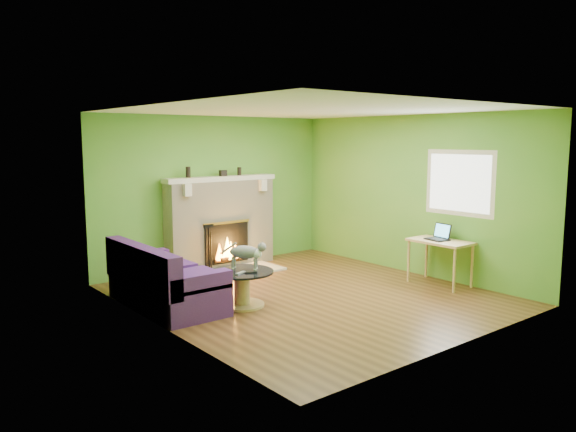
{
  "coord_description": "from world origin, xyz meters",
  "views": [
    {
      "loc": [
        -5.1,
        -5.88,
        2.21
      ],
      "look_at": [
        -0.05,
        0.4,
        1.1
      ],
      "focal_mm": 35.0,
      "sensor_mm": 36.0,
      "label": 1
    }
  ],
  "objects_px": {
    "sofa": "(163,282)",
    "desk": "(440,246)",
    "coffee_table": "(242,286)",
    "cat": "(245,255)"
  },
  "relations": [
    {
      "from": "desk",
      "to": "cat",
      "type": "height_order",
      "value": "cat"
    },
    {
      "from": "coffee_table",
      "to": "cat",
      "type": "xyz_separation_m",
      "value": [
        0.08,
        0.05,
        0.39
      ]
    },
    {
      "from": "coffee_table",
      "to": "sofa",
      "type": "bearing_deg",
      "value": 142.21
    },
    {
      "from": "sofa",
      "to": "cat",
      "type": "height_order",
      "value": "cat"
    },
    {
      "from": "coffee_table",
      "to": "desk",
      "type": "height_order",
      "value": "desk"
    },
    {
      "from": "coffee_table",
      "to": "desk",
      "type": "xyz_separation_m",
      "value": [
        2.98,
        -0.97,
        0.33
      ]
    },
    {
      "from": "sofa",
      "to": "desk",
      "type": "xyz_separation_m",
      "value": [
        3.81,
        -1.61,
        0.27
      ]
    },
    {
      "from": "sofa",
      "to": "coffee_table",
      "type": "height_order",
      "value": "sofa"
    },
    {
      "from": "desk",
      "to": "coffee_table",
      "type": "bearing_deg",
      "value": 162.01
    },
    {
      "from": "sofa",
      "to": "coffee_table",
      "type": "distance_m",
      "value": 1.05
    }
  ]
}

